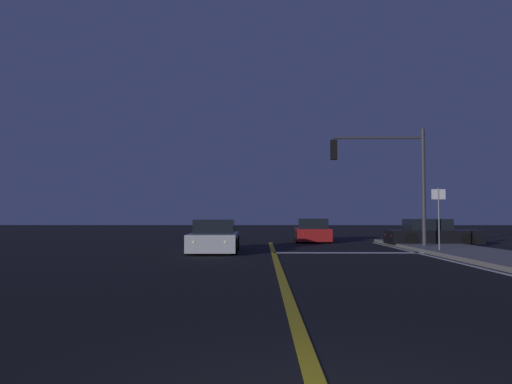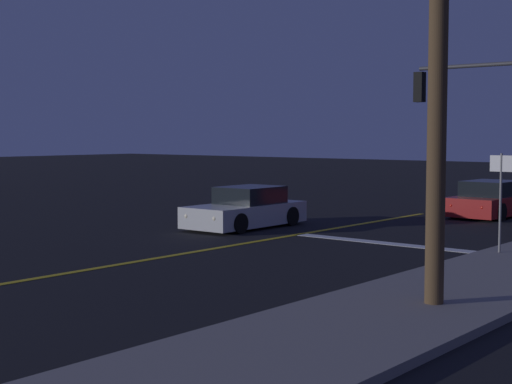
{
  "view_description": "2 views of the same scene",
  "coord_description": "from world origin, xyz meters",
  "px_view_note": "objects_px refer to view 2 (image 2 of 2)",
  "views": [
    {
      "loc": [
        -0.48,
        -3.81,
        1.49
      ],
      "look_at": [
        -0.69,
        14.68,
        2.36
      ],
      "focal_mm": 35.93,
      "sensor_mm": 36.0,
      "label": 1
    },
    {
      "loc": [
        13.91,
        -1.92,
        3.06
      ],
      "look_at": [
        0.03,
        14.84,
        1.43
      ],
      "focal_mm": 54.13,
      "sensor_mm": 36.0,
      "label": 2
    }
  ],
  "objects_px": {
    "car_mid_block_red": "(493,201)",
    "street_sign_corner": "(501,188)",
    "traffic_signal_near_right": "(498,113)",
    "car_lead_oncoming_silver": "(246,210)"
  },
  "relations": [
    {
      "from": "car_mid_block_red",
      "to": "street_sign_corner",
      "type": "height_order",
      "value": "street_sign_corner"
    },
    {
      "from": "traffic_signal_near_right",
      "to": "car_lead_oncoming_silver",
      "type": "bearing_deg",
      "value": 14.21
    },
    {
      "from": "car_lead_oncoming_silver",
      "to": "car_mid_block_red",
      "type": "height_order",
      "value": "same"
    },
    {
      "from": "car_lead_oncoming_silver",
      "to": "traffic_signal_near_right",
      "type": "distance_m",
      "value": 8.49
    },
    {
      "from": "car_lead_oncoming_silver",
      "to": "street_sign_corner",
      "type": "relative_size",
      "value": 1.71
    },
    {
      "from": "street_sign_corner",
      "to": "car_mid_block_red",
      "type": "bearing_deg",
      "value": 113.45
    },
    {
      "from": "car_lead_oncoming_silver",
      "to": "car_mid_block_red",
      "type": "distance_m",
      "value": 9.81
    },
    {
      "from": "traffic_signal_near_right",
      "to": "street_sign_corner",
      "type": "height_order",
      "value": "traffic_signal_near_right"
    },
    {
      "from": "car_mid_block_red",
      "to": "street_sign_corner",
      "type": "bearing_deg",
      "value": -64.62
    },
    {
      "from": "car_lead_oncoming_silver",
      "to": "street_sign_corner",
      "type": "height_order",
      "value": "street_sign_corner"
    }
  ]
}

